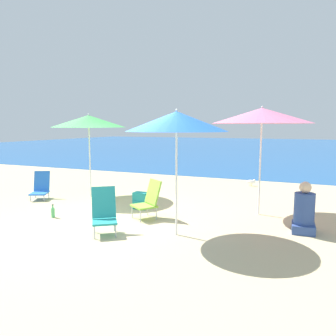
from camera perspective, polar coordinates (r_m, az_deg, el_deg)
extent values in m
plane|color=#C6B284|center=(6.74, -8.54, -9.28)|extent=(60.00, 60.00, 0.00)
cube|color=#1E5699|center=(31.93, 17.18, 3.57)|extent=(60.00, 40.00, 0.01)
cylinder|color=white|center=(5.70, 1.47, -2.83)|extent=(0.04, 0.04, 1.82)
cone|color=blue|center=(5.61, 1.50, 8.12)|extent=(1.76, 1.76, 0.34)
sphere|color=white|center=(5.62, 1.51, 10.06)|extent=(0.04, 0.04, 0.04)
cylinder|color=white|center=(7.28, 15.72, -0.29)|extent=(0.04, 0.04, 1.97)
cone|color=pink|center=(7.23, 16.04, 8.76)|extent=(2.09, 2.09, 0.32)
sphere|color=white|center=(7.24, 16.09, 10.20)|extent=(0.04, 0.04, 0.04)
cylinder|color=white|center=(9.12, -13.44, 0.98)|extent=(0.04, 0.04, 1.88)
cone|color=#47B756|center=(9.07, -13.65, 7.91)|extent=(1.97, 1.97, 0.32)
sphere|color=white|center=(9.07, -13.68, 9.05)|extent=(0.04, 0.04, 0.04)
cylinder|color=silver|center=(9.11, -22.87, -4.91)|extent=(0.02, 0.02, 0.15)
cylinder|color=silver|center=(9.01, -20.80, -4.95)|extent=(0.02, 0.02, 0.15)
cylinder|color=silver|center=(9.50, -22.06, -4.39)|extent=(0.02, 0.02, 0.15)
cylinder|color=silver|center=(9.39, -20.07, -4.42)|extent=(0.02, 0.02, 0.15)
cube|color=blue|center=(9.23, -21.47, -4.09)|extent=(0.58, 0.62, 0.04)
cube|color=blue|center=(9.41, -21.11, -2.10)|extent=(0.44, 0.35, 0.52)
cylinder|color=silver|center=(6.95, -6.26, -7.62)|extent=(0.02, 0.02, 0.26)
cylinder|color=silver|center=(6.62, -4.84, -8.38)|extent=(0.02, 0.02, 0.26)
cylinder|color=silver|center=(7.11, -3.57, -7.26)|extent=(0.02, 0.02, 0.26)
cylinder|color=silver|center=(6.78, -2.05, -7.97)|extent=(0.02, 0.02, 0.26)
cube|color=#8ECC3D|center=(6.82, -4.20, -6.62)|extent=(0.62, 0.61, 0.04)
cube|color=#8ECC3D|center=(6.86, -2.61, -4.17)|extent=(0.47, 0.41, 0.50)
cylinder|color=silver|center=(5.82, -12.70, -10.92)|extent=(0.02, 0.02, 0.22)
cylinder|color=silver|center=(5.83, -9.09, -10.79)|extent=(0.02, 0.02, 0.22)
cylinder|color=silver|center=(6.16, -12.72, -9.89)|extent=(0.02, 0.02, 0.22)
cylinder|color=silver|center=(6.17, -9.32, -9.78)|extent=(0.02, 0.02, 0.22)
cube|color=teal|center=(5.95, -10.99, -9.14)|extent=(0.59, 0.59, 0.04)
cube|color=teal|center=(6.08, -11.13, -5.84)|extent=(0.48, 0.44, 0.55)
cube|color=#334C8C|center=(6.51, 22.49, -9.62)|extent=(0.42, 0.49, 0.16)
cylinder|color=#334C8C|center=(6.42, 22.64, -6.53)|extent=(0.36, 0.36, 0.56)
sphere|color=beige|center=(6.34, 22.82, -3.14)|extent=(0.21, 0.21, 0.21)
cube|color=teal|center=(7.68, -4.77, -5.66)|extent=(0.33, 0.23, 0.39)
cube|color=teal|center=(7.59, -5.23, -6.43)|extent=(0.23, 0.03, 0.17)
cylinder|color=#4CB266|center=(7.37, -19.39, -7.37)|extent=(0.08, 0.08, 0.20)
cylinder|color=#4CB266|center=(7.34, -19.44, -6.38)|extent=(0.03, 0.03, 0.07)
cylinder|color=black|center=(7.33, -19.45, -6.07)|extent=(0.04, 0.04, 0.02)
cylinder|color=gold|center=(10.87, 14.10, -2.86)|extent=(0.01, 0.01, 0.07)
cylinder|color=gold|center=(10.86, 14.36, -2.87)|extent=(0.01, 0.01, 0.07)
ellipsoid|color=white|center=(10.85, 14.25, -2.35)|extent=(0.26, 0.11, 0.13)
sphere|color=white|center=(10.83, 14.80, -2.07)|extent=(0.07, 0.07, 0.07)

